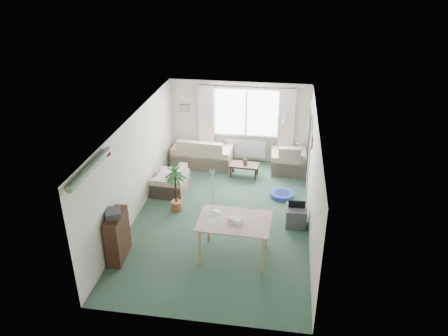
# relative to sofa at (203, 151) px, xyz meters

# --- Properties ---
(ground) EXTENTS (6.50, 6.50, 0.00)m
(ground) POSITION_rel_sofa_xyz_m (0.99, -2.75, -0.42)
(ground) COLOR #2A4636
(window) EXTENTS (1.80, 0.03, 1.30)m
(window) POSITION_rel_sofa_xyz_m (1.19, 0.48, 1.08)
(window) COLOR white
(curtain_rod) EXTENTS (2.60, 0.03, 0.03)m
(curtain_rod) POSITION_rel_sofa_xyz_m (1.19, 0.40, 1.85)
(curtain_rod) COLOR black
(curtain_left) EXTENTS (0.45, 0.08, 2.00)m
(curtain_left) POSITION_rel_sofa_xyz_m (0.04, 0.38, 0.85)
(curtain_left) COLOR beige
(curtain_right) EXTENTS (0.45, 0.08, 2.00)m
(curtain_right) POSITION_rel_sofa_xyz_m (2.34, 0.38, 0.85)
(curtain_right) COLOR beige
(radiator) EXTENTS (1.20, 0.10, 0.55)m
(radiator) POSITION_rel_sofa_xyz_m (1.19, 0.44, -0.02)
(radiator) COLOR white
(doorway) EXTENTS (0.03, 0.95, 2.00)m
(doorway) POSITION_rel_sofa_xyz_m (2.98, -0.55, 0.58)
(doorway) COLOR black
(pendant_lamp) EXTENTS (0.36, 0.36, 0.36)m
(pendant_lamp) POSITION_rel_sofa_xyz_m (1.19, -5.05, 1.06)
(pendant_lamp) COLOR white
(tinsel_garland) EXTENTS (1.60, 1.60, 0.12)m
(tinsel_garland) POSITION_rel_sofa_xyz_m (-0.93, -5.05, 1.86)
(tinsel_garland) COLOR #196626
(bauble_cluster_a) EXTENTS (0.20, 0.20, 0.20)m
(bauble_cluster_a) POSITION_rel_sofa_xyz_m (2.29, -1.85, 1.80)
(bauble_cluster_a) COLOR silver
(bauble_cluster_b) EXTENTS (0.20, 0.20, 0.20)m
(bauble_cluster_b) POSITION_rel_sofa_xyz_m (2.59, -3.05, 1.80)
(bauble_cluster_b) COLOR silver
(wall_picture_back) EXTENTS (0.28, 0.03, 0.22)m
(wall_picture_back) POSITION_rel_sofa_xyz_m (-0.61, 0.48, 1.13)
(wall_picture_back) COLOR brown
(wall_picture_right) EXTENTS (0.03, 0.24, 0.30)m
(wall_picture_right) POSITION_rel_sofa_xyz_m (2.97, -1.55, 1.13)
(wall_picture_right) COLOR brown
(sofa) EXTENTS (1.74, 0.98, 0.85)m
(sofa) POSITION_rel_sofa_xyz_m (0.00, 0.00, 0.00)
(sofa) COLOR beige
(sofa) RESTS_ON ground
(armchair_corner) EXTENTS (1.01, 0.96, 0.86)m
(armchair_corner) POSITION_rel_sofa_xyz_m (2.47, -0.02, 0.01)
(armchair_corner) COLOR beige
(armchair_corner) RESTS_ON ground
(armchair_left) EXTENTS (0.85, 0.89, 0.76)m
(armchair_left) POSITION_rel_sofa_xyz_m (-0.51, -1.75, -0.05)
(armchair_left) COLOR beige
(armchair_left) RESTS_ON ground
(coffee_table) EXTENTS (0.83, 0.50, 0.36)m
(coffee_table) POSITION_rel_sofa_xyz_m (1.27, -0.55, -0.25)
(coffee_table) COLOR black
(coffee_table) RESTS_ON ground
(photo_frame) EXTENTS (0.12, 0.07, 0.16)m
(photo_frame) POSITION_rel_sofa_xyz_m (1.30, -0.55, 0.01)
(photo_frame) COLOR #4F3828
(photo_frame) RESTS_ON coffee_table
(bookshelf) EXTENTS (0.33, 0.83, 1.00)m
(bookshelf) POSITION_rel_sofa_xyz_m (-0.85, -4.51, 0.07)
(bookshelf) COLOR black
(bookshelf) RESTS_ON ground
(hifi_box) EXTENTS (0.40, 0.43, 0.14)m
(hifi_box) POSITION_rel_sofa_xyz_m (-0.86, -4.56, 0.64)
(hifi_box) COLOR #353439
(hifi_box) RESTS_ON bookshelf
(houseplant) EXTENTS (0.58, 0.58, 1.30)m
(houseplant) POSITION_rel_sofa_xyz_m (-0.14, -2.60, 0.23)
(houseplant) COLOR #205A1F
(houseplant) RESTS_ON ground
(dining_table) EXTENTS (1.36, 0.93, 0.83)m
(dining_table) POSITION_rel_sofa_xyz_m (1.46, -4.13, -0.01)
(dining_table) COLOR tan
(dining_table) RESTS_ON ground
(gift_box) EXTENTS (0.30, 0.27, 0.12)m
(gift_box) POSITION_rel_sofa_xyz_m (1.49, -4.20, 0.47)
(gift_box) COLOR white
(gift_box) RESTS_ON dining_table
(tv_cube) EXTENTS (0.47, 0.51, 0.45)m
(tv_cube) POSITION_rel_sofa_xyz_m (2.69, -2.79, -0.20)
(tv_cube) COLOR #36363B
(tv_cube) RESTS_ON ground
(pet_bed) EXTENTS (0.79, 0.79, 0.12)m
(pet_bed) POSITION_rel_sofa_xyz_m (2.35, -1.56, -0.36)
(pet_bed) COLOR navy
(pet_bed) RESTS_ON ground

